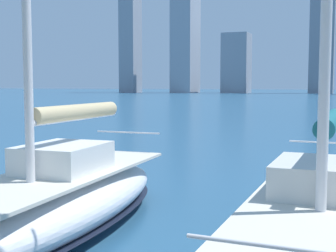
{
  "coord_description": "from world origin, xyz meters",
  "views": [
    {
      "loc": [
        -2.48,
        0.91,
        2.91
      ],
      "look_at": [
        0.54,
        -6.52,
        2.2
      ],
      "focal_mm": 50.0,
      "sensor_mm": 36.0,
      "label": 1
    }
  ],
  "objects": [
    {
      "name": "sailboat_teal",
      "position": [
        -2.04,
        -6.73,
        0.63
      ],
      "size": [
        2.83,
        8.31,
        10.45
      ],
      "color": "silver",
      "rests_on": "ground"
    },
    {
      "name": "sailboat_tan",
      "position": [
        2.93,
        -6.45,
        0.71
      ],
      "size": [
        2.74,
        8.15,
        12.78
      ],
      "color": "white",
      "rests_on": "ground"
    }
  ]
}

